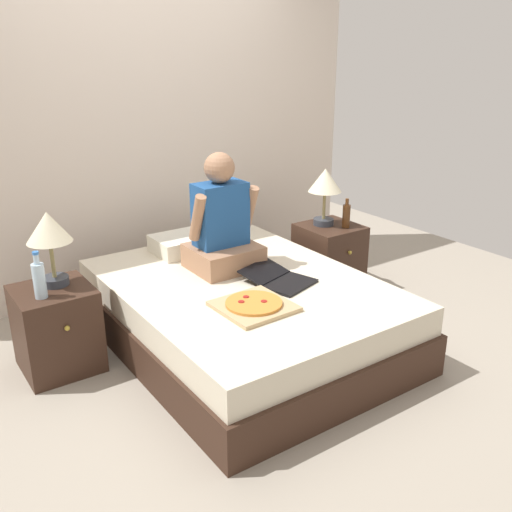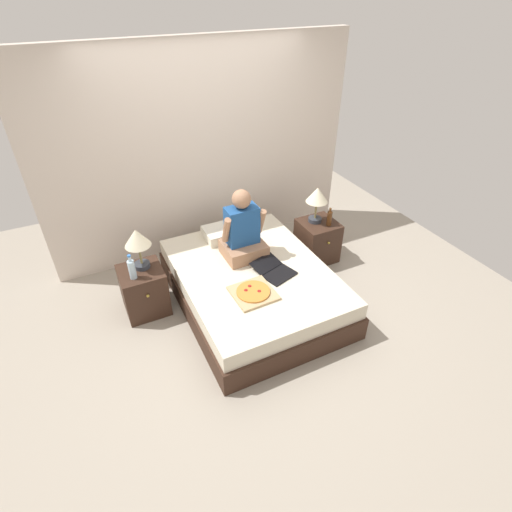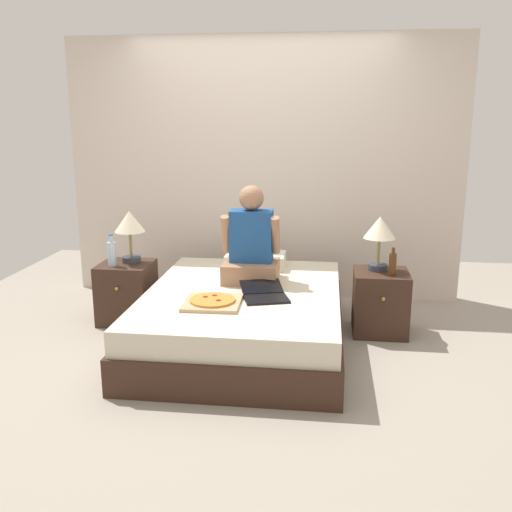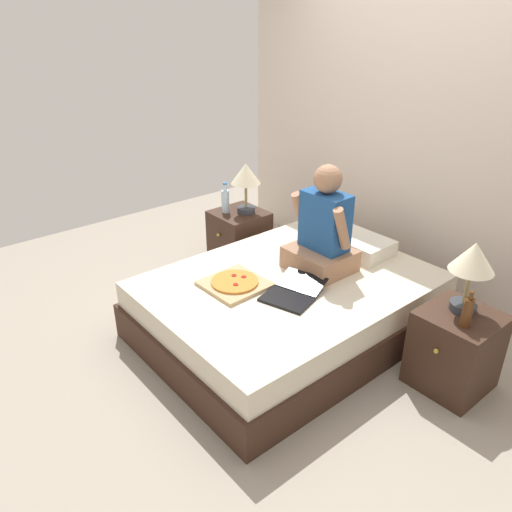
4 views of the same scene
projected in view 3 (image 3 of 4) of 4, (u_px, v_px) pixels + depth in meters
ground_plane at (243, 344)px, 4.53m from camera, size 5.82×5.82×0.00m
wall_back at (263, 170)px, 5.55m from camera, size 3.82×0.12×2.50m
bed at (243, 318)px, 4.48m from camera, size 1.53×2.02×0.44m
nightstand_left at (127, 292)px, 4.98m from camera, size 0.44×0.47×0.52m
lamp_on_left_nightstand at (130, 225)px, 4.88m from camera, size 0.26×0.26×0.45m
water_bottle at (112, 253)px, 4.81m from camera, size 0.07×0.07×0.28m
nightstand_right at (380, 302)px, 4.72m from camera, size 0.44×0.47×0.52m
lamp_on_right_nightstand at (380, 231)px, 4.63m from camera, size 0.26×0.26×0.45m
beer_bottle at (393, 264)px, 4.53m from camera, size 0.06×0.06×0.23m
pillow at (256, 260)px, 5.11m from camera, size 0.52×0.34×0.12m
person_seated at (251, 246)px, 4.63m from camera, size 0.47×0.40×0.78m
laptop at (265, 295)px, 4.25m from camera, size 0.43×0.49×0.07m
pizza_box at (212, 302)px, 4.09m from camera, size 0.41×0.41×0.05m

